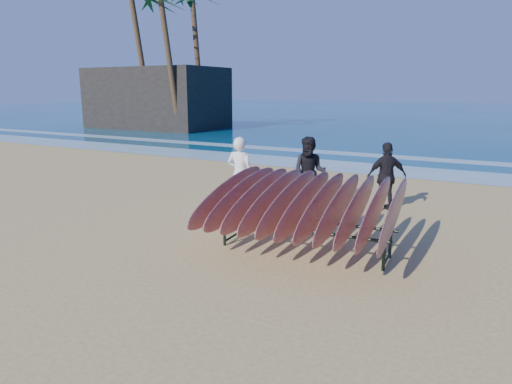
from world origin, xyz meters
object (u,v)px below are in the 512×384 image
building (157,98)px  palm_mid (168,4)px  person_dark_a (309,172)px  person_dark_b (387,177)px  surfboard_rack (305,203)px  person_white (240,174)px

building → palm_mid: (3.97, -3.13, 5.90)m
building → palm_mid: 7.77m
person_dark_a → person_dark_b: person_dark_a is taller
surfboard_rack → palm_mid: palm_mid is taller
person_white → palm_mid: palm_mid is taller
person_dark_b → palm_mid: (-17.17, 12.98, 7.29)m
person_dark_a → building: (-19.38, 16.73, 1.34)m
person_dark_b → building: bearing=-72.1°
surfboard_rack → person_dark_b: (0.58, 3.67, -0.08)m
person_dark_a → palm_mid: size_ratio=0.20×
person_dark_a → person_dark_b: size_ratio=1.06×
person_white → building: 25.40m
palm_mid → building: bearing=141.8°
surfboard_rack → person_dark_a: person_dark_a is taller
building → palm_mid: size_ratio=1.11×
surfboard_rack → palm_mid: (-16.58, 16.66, 7.21)m
palm_mid → surfboard_rack: bearing=-45.1°
palm_mid → person_dark_b: bearing=-37.1°
person_dark_a → palm_mid: 21.79m
surfboard_rack → person_white: 3.18m
person_dark_b → building: size_ratio=0.17×
person_dark_a → building: size_ratio=0.18×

